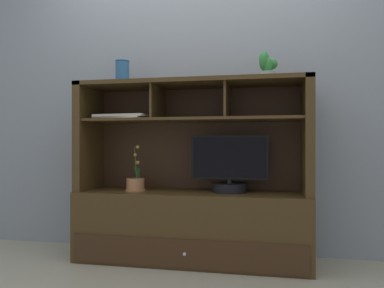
# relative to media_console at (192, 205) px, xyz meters

# --- Properties ---
(floor_plane) EXTENTS (6.00, 6.00, 0.02)m
(floor_plane) POSITION_rel_media_console_xyz_m (0.00, -0.01, -0.41)
(floor_plane) COLOR #A19E85
(floor_plane) RESTS_ON ground
(back_wall) EXTENTS (6.00, 0.02, 2.80)m
(back_wall) POSITION_rel_media_console_xyz_m (0.00, 0.26, 1.00)
(back_wall) COLOR gray
(back_wall) RESTS_ON ground
(media_console) EXTENTS (1.68, 0.50, 1.30)m
(media_console) POSITION_rel_media_console_xyz_m (0.00, 0.00, 0.00)
(media_console) COLOR #453217
(media_console) RESTS_ON ground
(tv_monitor) EXTENTS (0.55, 0.24, 0.41)m
(tv_monitor) POSITION_rel_media_console_xyz_m (0.27, 0.01, 0.26)
(tv_monitor) COLOR black
(tv_monitor) RESTS_ON media_console
(potted_orchid) EXTENTS (0.15, 0.15, 0.34)m
(potted_orchid) POSITION_rel_media_console_xyz_m (-0.42, -0.04, 0.15)
(potted_orchid) COLOR #BB7A4B
(potted_orchid) RESTS_ON media_console
(magazine_stack_left) EXTENTS (0.42, 0.27, 0.03)m
(magazine_stack_left) POSITION_rel_media_console_xyz_m (-0.51, -0.07, 0.65)
(magazine_stack_left) COLOR beige
(magazine_stack_left) RESTS_ON media_console
(potted_succulent) EXTENTS (0.13, 0.11, 0.19)m
(potted_succulent) POSITION_rel_media_console_xyz_m (0.54, -0.03, 0.99)
(potted_succulent) COLOR #8DA296
(potted_succulent) RESTS_ON media_console
(ceramic_vase) EXTENTS (0.11, 0.11, 0.18)m
(ceramic_vase) POSITION_rel_media_console_xyz_m (-0.55, 0.01, 0.99)
(ceramic_vase) COLOR #2A5D8B
(ceramic_vase) RESTS_ON media_console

